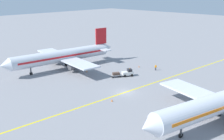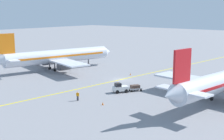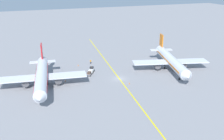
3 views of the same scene
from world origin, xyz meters
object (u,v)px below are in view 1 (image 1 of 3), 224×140
traffic_cone_near_nose (112,100)px  traffic_cone_mid_apron (87,71)px  airplane_at_gate (224,102)px  ground_crew_worker (156,67)px  airplane_adjacent_stand (63,56)px  baggage_cart_trailing (116,74)px  traffic_cone_by_wingtip (139,66)px  baggage_tug_white (128,73)px

traffic_cone_near_nose → traffic_cone_mid_apron: bearing=-26.7°
airplane_at_gate → ground_crew_worker: size_ratio=20.91×
airplane_at_gate → traffic_cone_near_nose: (19.76, 7.24, -3.43)m
airplane_at_gate → airplane_adjacent_stand: same height
airplane_adjacent_stand → traffic_cone_near_nose: size_ratio=64.59×
airplane_at_gate → traffic_cone_near_nose: airplane_at_gate is taller
baggage_cart_trailing → traffic_cone_by_wingtip: baggage_cart_trailing is taller
airplane_at_gate → ground_crew_worker: 31.33m
airplane_adjacent_stand → baggage_cart_trailing: (-16.57, -4.68, -2.95)m
airplane_adjacent_stand → ground_crew_worker: size_ratio=21.15×
airplane_at_gate → ground_crew_worker: bearing=-33.4°
ground_crew_worker → traffic_cone_near_nose: size_ratio=3.05×
baggage_tug_white → traffic_cone_near_nose: baggage_tug_white is taller
traffic_cone_by_wingtip → ground_crew_worker: bearing=-169.9°
baggage_cart_trailing → airplane_adjacent_stand: bearing=15.8°
airplane_adjacent_stand → traffic_cone_mid_apron: bearing=-163.8°
traffic_cone_mid_apron → ground_crew_worker: bearing=-131.0°
ground_crew_worker → traffic_cone_by_wingtip: bearing=10.1°
baggage_tug_white → traffic_cone_mid_apron: 11.82m
airplane_at_gate → baggage_cart_trailing: size_ratio=11.90×
airplane_at_gate → traffic_cone_by_wingtip: 35.47m
airplane_adjacent_stand → baggage_cart_trailing: bearing=-164.2°
traffic_cone_near_nose → traffic_cone_by_wingtip: bearing=-63.7°
airplane_at_gate → baggage_tug_white: size_ratio=10.49×
traffic_cone_near_nose → traffic_cone_mid_apron: same height
traffic_cone_mid_apron → traffic_cone_near_nose: bearing=153.3°
baggage_tug_white → ground_crew_worker: (-2.30, -9.48, 0.01)m
airplane_at_gate → traffic_cone_by_wingtip: size_ratio=63.87×
baggage_tug_white → traffic_cone_near_nose: size_ratio=6.09×
airplane_adjacent_stand → traffic_cone_near_nose: bearing=164.6°
baggage_cart_trailing → traffic_cone_near_nose: (-10.22, 12.08, -0.49)m
airplane_at_gate → traffic_cone_by_wingtip: bearing=-27.4°
airplane_at_gate → traffic_cone_mid_apron: (38.89, -2.40, -3.43)m
airplane_at_gate → traffic_cone_near_nose: bearing=20.1°
baggage_tug_white → baggage_cart_trailing: 3.30m
baggage_cart_trailing → traffic_cone_mid_apron: 9.25m
traffic_cone_by_wingtip → airplane_at_gate: bearing=152.6°
traffic_cone_by_wingtip → traffic_cone_mid_apron: bearing=61.4°
airplane_adjacent_stand → baggage_cart_trailing: 17.47m
baggage_tug_white → traffic_cone_near_nose: (-8.59, 14.95, -0.63)m
airplane_at_gate → traffic_cone_mid_apron: bearing=-3.5°
traffic_cone_near_nose → traffic_cone_mid_apron: size_ratio=1.00×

